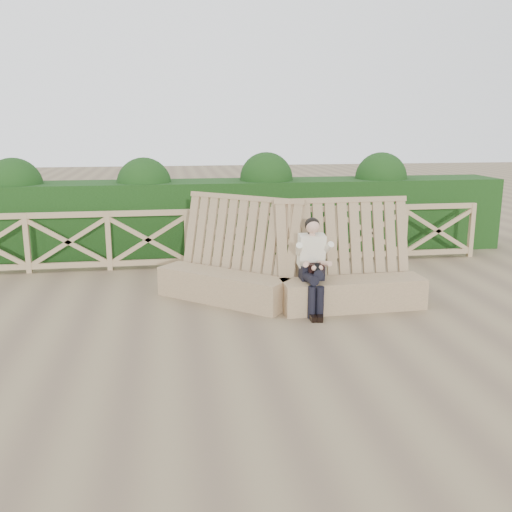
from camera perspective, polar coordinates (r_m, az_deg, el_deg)
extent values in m
plane|color=brown|center=(7.59, -0.43, -7.35)|extent=(60.00, 60.00, 0.00)
cube|color=#82664A|center=(8.70, -3.38, -3.10)|extent=(1.92, 1.75, 0.45)
cube|color=#82664A|center=(8.78, -2.42, 0.93)|extent=(1.89, 1.71, 1.57)
cube|color=#82664A|center=(8.47, 9.65, -3.73)|extent=(2.12, 0.57, 0.45)
cube|color=#82664A|center=(8.57, 9.18, 0.46)|extent=(2.12, 0.52, 1.57)
cube|color=black|center=(8.28, 5.59, -1.64)|extent=(0.34, 0.24, 0.21)
cube|color=beige|center=(8.24, 5.56, 0.58)|extent=(0.37, 0.27, 0.49)
sphere|color=tan|center=(8.13, 5.70, 2.95)|extent=(0.20, 0.20, 0.20)
sphere|color=black|center=(8.16, 5.64, 3.12)|extent=(0.21, 0.21, 0.21)
cylinder|color=black|center=(8.08, 5.35, -2.14)|extent=(0.14, 0.43, 0.14)
cylinder|color=black|center=(8.11, 6.35, -1.61)|extent=(0.14, 0.43, 0.15)
cylinder|color=black|center=(7.97, 5.60, -4.67)|extent=(0.11, 0.11, 0.45)
cylinder|color=black|center=(7.98, 6.41, -4.67)|extent=(0.11, 0.11, 0.45)
cube|color=black|center=(7.95, 5.72, -6.13)|extent=(0.08, 0.22, 0.07)
cube|color=black|center=(7.96, 6.41, -6.13)|extent=(0.08, 0.22, 0.07)
cube|color=black|center=(8.10, 6.03, -1.29)|extent=(0.21, 0.12, 0.14)
cube|color=black|center=(7.94, 6.18, -1.17)|extent=(0.07, 0.08, 0.11)
cube|color=#9A7F59|center=(10.70, -3.18, 4.50)|extent=(10.10, 0.07, 0.10)
cube|color=#9A7F59|center=(10.88, -3.12, -0.35)|extent=(10.10, 0.07, 0.10)
cube|color=black|center=(11.93, -3.74, 3.93)|extent=(12.00, 1.20, 1.50)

